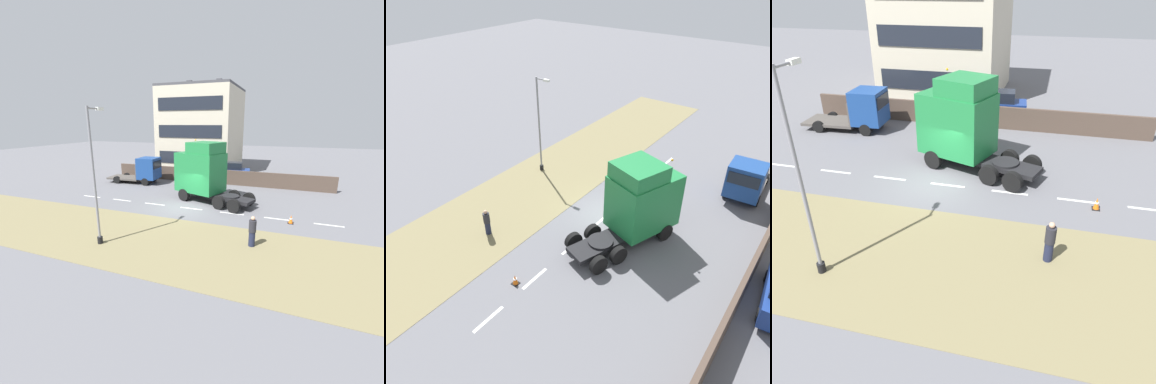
# 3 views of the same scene
# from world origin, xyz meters

# --- Properties ---
(ground_plane) EXTENTS (120.00, 120.00, 0.00)m
(ground_plane) POSITION_xyz_m (0.00, 0.00, 0.00)
(ground_plane) COLOR slate
(ground_plane) RESTS_ON ground
(grass_verge) EXTENTS (7.00, 44.00, 0.01)m
(grass_verge) POSITION_xyz_m (-6.00, 0.00, 0.01)
(grass_verge) COLOR olive
(grass_verge) RESTS_ON ground
(lane_markings) EXTENTS (0.16, 21.00, 0.00)m
(lane_markings) POSITION_xyz_m (0.00, -0.70, 0.00)
(lane_markings) COLOR white
(lane_markings) RESTS_ON ground
(boundary_wall) EXTENTS (0.25, 24.00, 1.56)m
(boundary_wall) POSITION_xyz_m (9.00, 0.00, 0.78)
(boundary_wall) COLOR #4C3D33
(boundary_wall) RESTS_ON ground
(building_block) EXTENTS (10.86, 9.72, 12.27)m
(building_block) POSITION_xyz_m (17.88, 4.31, 5.59)
(building_block) COLOR beige
(building_block) RESTS_ON ground
(lorry_cab) EXTENTS (4.56, 7.00, 5.07)m
(lorry_cab) POSITION_xyz_m (2.53, -0.79, 2.47)
(lorry_cab) COLOR black
(lorry_cab) RESTS_ON ground
(flatbed_truck) EXTENTS (2.55, 5.86, 2.83)m
(flatbed_truck) POSITION_xyz_m (6.39, 7.09, 1.49)
(flatbed_truck) COLOR navy
(flatbed_truck) RESTS_ON ground
(parked_car) EXTENTS (2.27, 4.49, 2.17)m
(parked_car) POSITION_xyz_m (10.74, -1.40, 1.05)
(parked_car) COLOR navy
(parked_car) RESTS_ON ground
(lamp_post) EXTENTS (1.26, 0.29, 7.23)m
(lamp_post) POSITION_xyz_m (-7.27, 1.87, 3.41)
(lamp_post) COLOR black
(lamp_post) RESTS_ON ground
(pedestrian) EXTENTS (0.39, 0.39, 1.70)m
(pedestrian) POSITION_xyz_m (-4.75, -5.98, 0.84)
(pedestrian) COLOR #1E233D
(pedestrian) RESTS_ON ground
(traffic_cone_lead) EXTENTS (0.36, 0.36, 0.58)m
(traffic_cone_lead) POSITION_xyz_m (-0.55, -7.95, 0.28)
(traffic_cone_lead) COLOR black
(traffic_cone_lead) RESTS_ON ground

